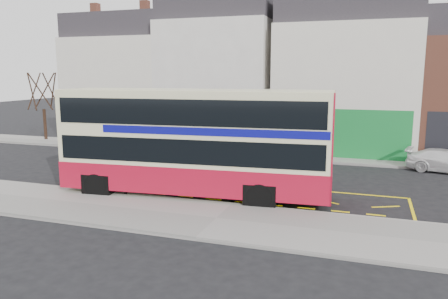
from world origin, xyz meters
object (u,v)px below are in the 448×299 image
(car_silver, at_px, (129,143))
(car_white, at_px, (448,161))
(street_tree_right, at_px, (389,104))
(street_tree_left, at_px, (42,81))
(bus_stop_post, at_px, (125,153))
(car_grey, at_px, (225,147))
(double_decker_bus, at_px, (195,141))

(car_silver, relative_size, car_white, 0.97)
(street_tree_right, bearing_deg, car_white, -39.79)
(street_tree_left, bearing_deg, car_silver, -15.73)
(bus_stop_post, relative_size, street_tree_right, 0.60)
(street_tree_left, relative_size, street_tree_right, 1.34)
(car_grey, bearing_deg, car_white, -78.11)
(car_silver, relative_size, street_tree_left, 0.60)
(car_silver, distance_m, street_tree_right, 17.07)
(double_decker_bus, relative_size, street_tree_right, 2.31)
(car_white, distance_m, street_tree_left, 29.15)
(car_silver, xyz_separation_m, car_grey, (6.94, 0.00, 0.06))
(street_tree_left, bearing_deg, bus_stop_post, -39.52)
(bus_stop_post, distance_m, car_grey, 9.67)
(car_grey, xyz_separation_m, street_tree_right, (9.62, 3.01, 2.76))
(double_decker_bus, bearing_deg, car_white, 32.89)
(car_white, bearing_deg, bus_stop_post, 137.37)
(double_decker_bus, bearing_deg, bus_stop_post, -162.27)
(car_white, height_order, street_tree_left, street_tree_left)
(bus_stop_post, distance_m, street_tree_right, 16.76)
(double_decker_bus, xyz_separation_m, street_tree_left, (-17.41, 10.88, 2.25))
(car_silver, bearing_deg, street_tree_left, 67.77)
(car_white, bearing_deg, double_decker_bus, 140.00)
(double_decker_bus, bearing_deg, car_grey, 94.71)
(double_decker_bus, relative_size, bus_stop_post, 3.85)
(car_silver, distance_m, car_white, 19.68)
(bus_stop_post, xyz_separation_m, car_silver, (-5.49, 9.47, -1.30))
(car_grey, relative_size, street_tree_left, 0.67)
(car_silver, height_order, street_tree_right, street_tree_right)
(double_decker_bus, height_order, car_silver, double_decker_bus)
(double_decker_bus, xyz_separation_m, car_grey, (-1.37, 8.32, -1.71))
(double_decker_bus, height_order, car_white, double_decker_bus)
(car_grey, distance_m, street_tree_left, 16.72)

